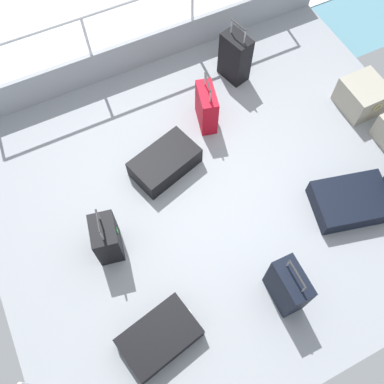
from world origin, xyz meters
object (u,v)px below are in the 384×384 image
at_px(suitcase_4, 107,238).
at_px(suitcase_2, 165,162).
at_px(suitcase_5, 350,202).
at_px(cargo_crate_0, 362,96).
at_px(suitcase_3, 288,287).
at_px(suitcase_0, 206,107).
at_px(suitcase_1, 235,57).
at_px(suitcase_6, 160,337).

bearing_deg(suitcase_4, suitcase_2, 124.17).
bearing_deg(suitcase_5, suitcase_2, -129.88).
relative_size(cargo_crate_0, suitcase_4, 0.74).
xyz_separation_m(suitcase_2, suitcase_3, (1.88, 0.44, 0.17)).
relative_size(suitcase_0, suitcase_1, 0.85).
bearing_deg(suitcase_5, suitcase_4, -105.76).
bearing_deg(suitcase_1, cargo_crate_0, 45.64).
bearing_deg(suitcase_6, suitcase_4, -175.52).
bearing_deg(suitcase_3, suitcase_4, -132.08).
bearing_deg(suitcase_0, suitcase_4, -58.41).
distance_m(suitcase_1, suitcase_5, 2.28).
bearing_deg(suitcase_1, suitcase_3, -19.12).
relative_size(suitcase_1, suitcase_3, 1.15).
xyz_separation_m(suitcase_1, suitcase_2, (0.90, -1.40, -0.20)).
height_order(suitcase_1, suitcase_6, suitcase_1).
bearing_deg(cargo_crate_0, suitcase_0, -109.34).
bearing_deg(suitcase_2, suitcase_0, 118.09).
xyz_separation_m(suitcase_2, suitcase_4, (0.64, -0.94, 0.14)).
distance_m(suitcase_3, suitcase_5, 1.31).
xyz_separation_m(suitcase_4, suitcase_6, (1.09, 0.09, -0.17)).
height_order(suitcase_1, suitcase_4, suitcase_1).
xyz_separation_m(suitcase_1, suitcase_4, (1.53, -2.34, -0.06)).
relative_size(suitcase_3, suitcase_6, 0.90).
xyz_separation_m(suitcase_0, suitcase_3, (2.27, -0.30, 0.03)).
distance_m(suitcase_2, suitcase_4, 1.14).
distance_m(suitcase_5, suitcase_6, 2.50).
distance_m(suitcase_1, suitcase_4, 2.79).
relative_size(cargo_crate_0, suitcase_1, 0.64).
xyz_separation_m(cargo_crate_0, suitcase_5, (1.11, -0.95, -0.08)).
height_order(cargo_crate_0, suitcase_3, suitcase_3).
bearing_deg(suitcase_4, suitcase_6, 4.48).
height_order(suitcase_4, suitcase_6, suitcase_4).
relative_size(cargo_crate_0, suitcase_3, 0.74).
relative_size(suitcase_4, suitcase_6, 0.91).
bearing_deg(suitcase_2, suitcase_6, -26.29).
xyz_separation_m(suitcase_0, suitcase_2, (0.39, -0.74, -0.14)).
height_order(suitcase_0, suitcase_6, suitcase_0).
relative_size(suitcase_4, suitcase_5, 0.79).
relative_size(cargo_crate_0, suitcase_5, 0.58).
xyz_separation_m(suitcase_3, suitcase_4, (-1.24, -1.37, -0.03)).
xyz_separation_m(suitcase_1, suitcase_6, (2.62, -2.25, -0.22)).
height_order(suitcase_3, suitcase_4, suitcase_4).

